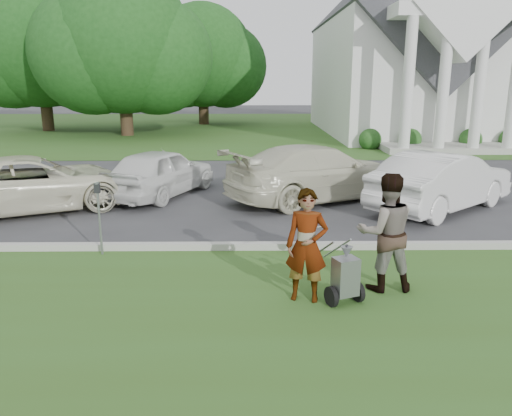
{
  "coord_description": "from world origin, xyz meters",
  "views": [
    {
      "loc": [
        -0.45,
        -8.96,
        3.32
      ],
      "look_at": [
        -0.34,
        0.0,
        1.01
      ],
      "focal_mm": 35.0,
      "sensor_mm": 36.0,
      "label": 1
    }
  ],
  "objects_px": {
    "church": "(404,36)",
    "striping_cart": "(345,277)",
    "person_right": "(386,233)",
    "tree_far": "(40,42)",
    "tree_left": "(122,49)",
    "car_a": "(34,184)",
    "tree_back": "(202,61)",
    "person_left": "(307,247)",
    "parking_meter_near": "(99,210)",
    "car_b": "(160,172)",
    "car_d": "(442,181)",
    "car_c": "(317,173)"
  },
  "relations": [
    {
      "from": "church",
      "to": "striping_cart",
      "type": "xyz_separation_m",
      "value": [
        -8.02,
        -25.07,
        -5.51
      ]
    },
    {
      "from": "person_right",
      "to": "tree_far",
      "type": "bearing_deg",
      "value": -61.7
    },
    {
      "from": "tree_left",
      "to": "car_a",
      "type": "height_order",
      "value": "tree_left"
    },
    {
      "from": "tree_back",
      "to": "person_right",
      "type": "xyz_separation_m",
      "value": [
        5.71,
        -31.4,
        -3.77
      ]
    },
    {
      "from": "person_left",
      "to": "parking_meter_near",
      "type": "height_order",
      "value": "person_left"
    },
    {
      "from": "car_b",
      "to": "car_d",
      "type": "height_order",
      "value": "car_d"
    },
    {
      "from": "car_c",
      "to": "tree_far",
      "type": "bearing_deg",
      "value": 8.8
    },
    {
      "from": "tree_back",
      "to": "car_a",
      "type": "height_order",
      "value": "tree_back"
    },
    {
      "from": "tree_back",
      "to": "car_c",
      "type": "distance_m",
      "value": 25.98
    },
    {
      "from": "striping_cart",
      "to": "tree_back",
      "type": "bearing_deg",
      "value": 77.09
    },
    {
      "from": "tree_left",
      "to": "tree_back",
      "type": "relative_size",
      "value": 1.11
    },
    {
      "from": "car_c",
      "to": "car_d",
      "type": "relative_size",
      "value": 1.16
    },
    {
      "from": "person_left",
      "to": "car_b",
      "type": "bearing_deg",
      "value": 128.16
    },
    {
      "from": "car_c",
      "to": "tree_left",
      "type": "bearing_deg",
      "value": 0.19
    },
    {
      "from": "parking_meter_near",
      "to": "tree_back",
      "type": "bearing_deg",
      "value": 91.28
    },
    {
      "from": "tree_left",
      "to": "person_right",
      "type": "relative_size",
      "value": 5.55
    },
    {
      "from": "car_a",
      "to": "tree_far",
      "type": "bearing_deg",
      "value": -6.13
    },
    {
      "from": "tree_back",
      "to": "car_c",
      "type": "relative_size",
      "value": 1.78
    },
    {
      "from": "tree_far",
      "to": "car_b",
      "type": "bearing_deg",
      "value": -60.78
    },
    {
      "from": "church",
      "to": "car_b",
      "type": "distance_m",
      "value": 22.04
    },
    {
      "from": "tree_far",
      "to": "car_c",
      "type": "distance_m",
      "value": 25.82
    },
    {
      "from": "tree_far",
      "to": "striping_cart",
      "type": "distance_m",
      "value": 31.27
    },
    {
      "from": "tree_left",
      "to": "car_b",
      "type": "bearing_deg",
      "value": -73.39
    },
    {
      "from": "tree_left",
      "to": "church",
      "type": "bearing_deg",
      "value": 3.79
    },
    {
      "from": "church",
      "to": "person_left",
      "type": "bearing_deg",
      "value": -109.03
    },
    {
      "from": "person_right",
      "to": "car_b",
      "type": "bearing_deg",
      "value": -57.56
    },
    {
      "from": "church",
      "to": "tree_far",
      "type": "xyz_separation_m",
      "value": [
        -23.01,
        1.87,
        -0.25
      ]
    },
    {
      "from": "tree_left",
      "to": "parking_meter_near",
      "type": "bearing_deg",
      "value": -77.87
    },
    {
      "from": "tree_far",
      "to": "car_a",
      "type": "distance_m",
      "value": 23.18
    },
    {
      "from": "car_a",
      "to": "church",
      "type": "bearing_deg",
      "value": -64.62
    },
    {
      "from": "car_a",
      "to": "car_c",
      "type": "xyz_separation_m",
      "value": [
        7.52,
        1.11,
        0.07
      ]
    },
    {
      "from": "church",
      "to": "car_d",
      "type": "bearing_deg",
      "value": -102.93
    },
    {
      "from": "car_b",
      "to": "parking_meter_near",
      "type": "bearing_deg",
      "value": 109.61
    },
    {
      "from": "church",
      "to": "car_b",
      "type": "relative_size",
      "value": 5.78
    },
    {
      "from": "tree_left",
      "to": "tree_far",
      "type": "xyz_separation_m",
      "value": [
        -6.0,
        3.0,
        0.58
      ]
    },
    {
      "from": "person_right",
      "to": "car_a",
      "type": "height_order",
      "value": "person_right"
    },
    {
      "from": "striping_cart",
      "to": "person_right",
      "type": "height_order",
      "value": "person_right"
    },
    {
      "from": "striping_cart",
      "to": "person_right",
      "type": "xyz_separation_m",
      "value": [
        0.73,
        0.54,
        0.53
      ]
    },
    {
      "from": "car_d",
      "to": "person_right",
      "type": "bearing_deg",
      "value": 111.39
    },
    {
      "from": "tree_left",
      "to": "tree_back",
      "type": "distance_m",
      "value": 8.95
    },
    {
      "from": "church",
      "to": "person_right",
      "type": "height_order",
      "value": "church"
    },
    {
      "from": "parking_meter_near",
      "to": "car_b",
      "type": "height_order",
      "value": "parking_meter_near"
    },
    {
      "from": "person_right",
      "to": "car_d",
      "type": "height_order",
      "value": "person_right"
    },
    {
      "from": "church",
      "to": "car_c",
      "type": "distance_m",
      "value": 20.38
    },
    {
      "from": "car_b",
      "to": "car_c",
      "type": "height_order",
      "value": "car_c"
    },
    {
      "from": "person_left",
      "to": "tree_far",
      "type": "bearing_deg",
      "value": 130.81
    },
    {
      "from": "church",
      "to": "tree_left",
      "type": "relative_size",
      "value": 2.27
    },
    {
      "from": "car_b",
      "to": "tree_left",
      "type": "bearing_deg",
      "value": -50.71
    },
    {
      "from": "person_right",
      "to": "car_b",
      "type": "distance_m",
      "value": 8.35
    },
    {
      "from": "tree_left",
      "to": "car_c",
      "type": "height_order",
      "value": "tree_left"
    }
  ]
}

